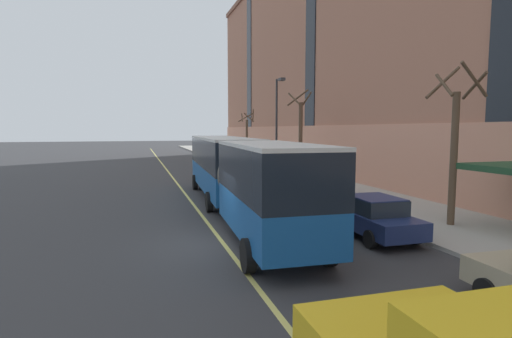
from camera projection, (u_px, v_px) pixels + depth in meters
ground_plane at (225, 243)px, 14.32m from camera, size 260.00×260.00×0.00m
sidewalk at (402, 209)px, 19.95m from camera, size 5.86×160.00×0.15m
city_bus at (235, 170)px, 19.46m from camera, size 3.61×19.76×3.61m
parked_car_white_2 at (221, 161)px, 41.51m from camera, size 1.97×4.40×1.56m
parked_car_red_3 at (251, 172)px, 31.07m from camera, size 1.98×4.80×1.56m
parked_car_navy_4 at (285, 184)px, 24.21m from camera, size 2.04×4.71×1.56m
parked_car_navy_5 at (372, 216)px, 15.15m from camera, size 2.09×4.63×1.56m
parked_car_champagne_6 at (209, 157)px, 48.11m from camera, size 2.03×4.79×1.56m
street_tree_mid_block at (455, 143)px, 16.19m from camera, size 1.76×1.77×6.58m
street_tree_far_uptown at (300, 135)px, 31.30m from camera, size 1.88×1.89×7.12m
street_tree_far_downtown at (247, 136)px, 46.41m from camera, size 1.89×2.07×6.23m
street_lamp at (277, 120)px, 30.19m from camera, size 0.36×1.48×7.69m
lane_centerline at (209, 224)px, 17.16m from camera, size 0.16×140.00×0.01m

